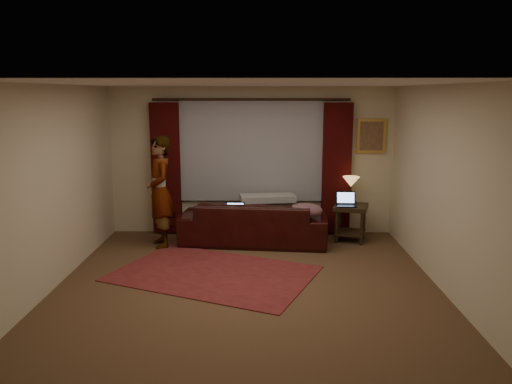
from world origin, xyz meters
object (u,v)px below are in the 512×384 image
laptop_sofa (235,210)px  person (160,192)px  tiffany_lamp (351,190)px  laptop_table (346,199)px  sofa (254,214)px  end_table (350,223)px

laptop_sofa → person: person is taller
tiffany_lamp → laptop_table: tiffany_lamp is taller
person → tiffany_lamp: bearing=76.2°
sofa → end_table: size_ratio=3.88×
tiffany_lamp → person: size_ratio=0.25×
laptop_table → person: size_ratio=0.19×
person → end_table: bearing=73.5°
tiffany_lamp → person: (-3.18, -0.49, 0.05)m
laptop_sofa → person: bearing=-178.7°
laptop_sofa → tiffany_lamp: tiffany_lamp is taller
end_table → person: person is taller
sofa → laptop_table: sofa is taller
laptop_sofa → tiffany_lamp: size_ratio=0.72×
end_table → tiffany_lamp: bearing=85.2°
laptop_sofa → person: (-1.21, -0.01, 0.31)m
sofa → tiffany_lamp: tiffany_lamp is taller
sofa → person: size_ratio=1.33×
laptop_sofa → laptop_table: bearing=7.8°
sofa → end_table: (1.64, 0.13, -0.18)m
end_table → tiffany_lamp: 0.57m
tiffany_lamp → person: person is taller
tiffany_lamp → end_table: bearing=-94.8°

